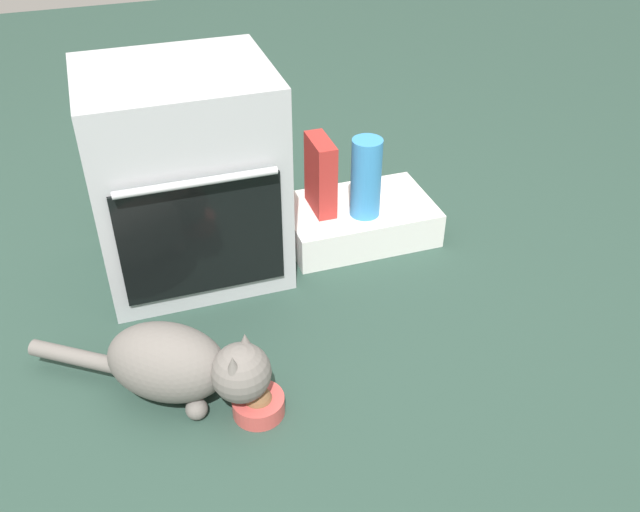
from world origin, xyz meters
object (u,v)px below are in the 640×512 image
Objects in this scene: cat at (181,364)px; cereal_box at (321,175)px; oven at (186,176)px; water_bottle at (366,178)px; food_bowl at (258,403)px; pantry_cabinet at (358,220)px.

cereal_box is at bearing 79.60° from cat.
oven is 0.49m from cereal_box.
cat is 2.19× the size of water_bottle.
food_bowl is at bearing -130.29° from water_bottle.
oven is 0.70m from cat.
water_bottle is at bearing -7.00° from oven.
pantry_cabinet is at bearing -1.11° from oven.
food_bowl is 0.94m from water_bottle.
cat is 0.97m from water_bottle.
cereal_box is at bearing 60.39° from food_bowl.
cat is 0.92m from cereal_box.
food_bowl is at bearing -127.87° from pantry_cabinet.
cereal_box is at bearing 170.46° from pantry_cabinet.
water_bottle is 0.17m from cereal_box.
pantry_cabinet is 1.00m from cat.
cat is at bearing -133.90° from cereal_box.
food_bowl is 0.23× the size of cat.
oven is at bearing 93.12° from food_bowl.
oven is 0.64m from water_bottle.
water_bottle reaches higher than cereal_box.
water_bottle is 1.07× the size of cereal_box.
water_bottle is (-0.00, -0.06, 0.22)m from pantry_cabinet.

